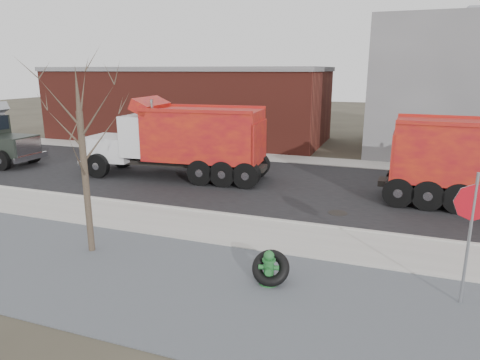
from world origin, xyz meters
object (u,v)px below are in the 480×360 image
at_px(truck_tire, 271,268).
at_px(fire_hydrant, 269,269).
at_px(dump_truck_red_b, 181,138).
at_px(stop_sign, 472,217).

bearing_deg(truck_tire, fire_hydrant, -105.27).
bearing_deg(dump_truck_red_b, truck_tire, 124.06).
xyz_separation_m(stop_sign, dump_truck_red_b, (-11.22, 8.13, -0.12)).
distance_m(stop_sign, dump_truck_red_b, 13.86).
bearing_deg(fire_hydrant, stop_sign, -4.02).
relative_size(fire_hydrant, truck_tire, 0.91).
distance_m(fire_hydrant, truck_tire, 0.09).
xyz_separation_m(fire_hydrant, dump_truck_red_b, (-6.95, 8.77, 1.50)).
relative_size(stop_sign, dump_truck_red_b, 0.33).
height_order(fire_hydrant, stop_sign, stop_sign).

